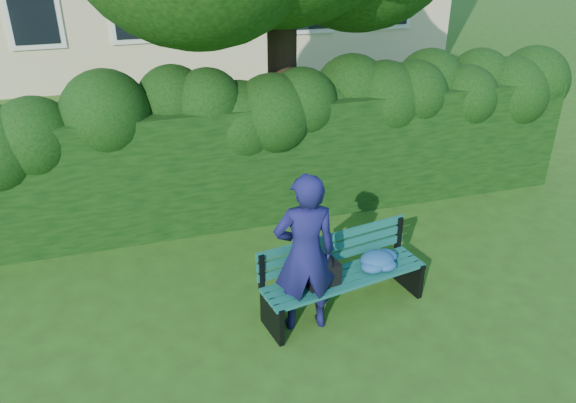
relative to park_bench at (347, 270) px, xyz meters
name	(u,v)px	position (x,y,z in m)	size (l,w,h in m)	color
ground	(302,290)	(-0.40, 0.44, -0.50)	(80.00, 80.00, 0.00)	#2C4C16
hedge	(257,158)	(-0.40, 2.64, 0.40)	(10.00, 1.00, 1.80)	black
park_bench	(347,270)	(0.00, 0.00, 0.00)	(2.03, 0.89, 0.89)	#0F4F4D
man_reading	(305,254)	(-0.58, -0.17, 0.43)	(0.68, 0.45, 1.87)	#181751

